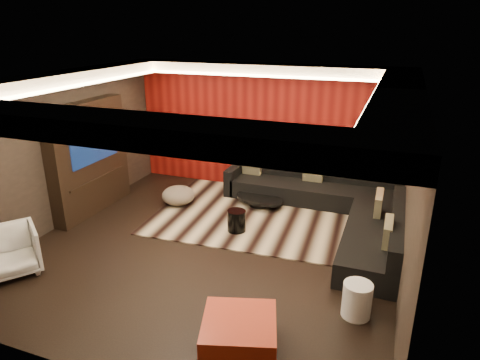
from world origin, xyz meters
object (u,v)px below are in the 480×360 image
at_px(coffee_table, 259,201).
at_px(sectional_sofa, 333,206).
at_px(drum_stool, 237,221).
at_px(armchair, 11,251).
at_px(white_side_table, 357,300).
at_px(orange_ottoman, 239,333).

bearing_deg(coffee_table, sectional_sofa, -2.53).
distance_m(drum_stool, armchair, 3.65).
xyz_separation_m(armchair, sectional_sofa, (4.23, 3.62, -0.09)).
distance_m(coffee_table, drum_stool, 1.24).
bearing_deg(white_side_table, coffee_table, 128.02).
xyz_separation_m(orange_ottoman, sectional_sofa, (0.45, 3.91, 0.07)).
height_order(orange_ottoman, armchair, armchair).
bearing_deg(coffee_table, orange_ottoman, -75.08).
xyz_separation_m(white_side_table, orange_ottoman, (-1.21, -1.07, -0.05)).
relative_size(armchair, sectional_sofa, 0.21).
bearing_deg(armchair, drum_stool, -10.63).
bearing_deg(sectional_sofa, drum_stool, -142.84).
bearing_deg(armchair, orange_ottoman, -57.37).
bearing_deg(sectional_sofa, coffee_table, 177.47).
bearing_deg(white_side_table, orange_ottoman, -138.47).
xyz_separation_m(drum_stool, orange_ottoman, (1.09, -2.75, -0.03)).
xyz_separation_m(white_side_table, sectional_sofa, (-0.77, 2.84, 0.03)).
bearing_deg(drum_stool, coffee_table, 88.60).
distance_m(orange_ottoman, armchair, 3.80).
height_order(white_side_table, sectional_sofa, sectional_sofa).
xyz_separation_m(coffee_table, drum_stool, (-0.03, -1.23, 0.11)).
bearing_deg(white_side_table, drum_stool, 143.97).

